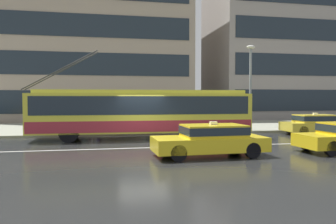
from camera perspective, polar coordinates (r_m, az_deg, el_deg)
ground_plane at (r=16.68m, az=-4.18°, el=-5.60°), size 160.00×160.00×0.00m
sidewalk_slab at (r=25.58m, az=-6.54°, el=-2.67°), size 80.00×10.00×0.14m
lane_centre_line at (r=15.50m, az=-3.65°, el=-6.20°), size 72.00×0.14×0.01m
trolleybus at (r=18.94m, az=-4.46°, el=0.03°), size 12.64×2.71×4.96m
taxi_ahead_of_bus at (r=23.23m, az=24.35°, el=-1.81°), size 4.53×2.01×1.39m
taxi_oncoming_near at (r=13.25m, az=7.40°, el=-4.62°), size 4.53×1.98×1.39m
bus_shelter at (r=22.38m, az=-8.21°, el=1.37°), size 4.05×1.51×2.43m
pedestrian_at_shelter at (r=23.62m, az=2.93°, el=1.05°), size 1.50×1.50×2.02m
pedestrian_approaching_curb at (r=22.56m, az=-11.78°, el=-0.73°), size 0.48×0.48×1.65m
pedestrian_walking_past at (r=21.63m, az=-12.07°, el=0.66°), size 1.55×1.55×1.88m
pedestrian_waiting_by_pole at (r=23.30m, az=-13.48°, el=0.81°), size 1.22×1.22×1.97m
street_lamp at (r=22.99m, az=14.09°, el=5.52°), size 0.60×0.32×5.75m
office_tower_corner_left at (r=39.87m, az=-13.74°, el=12.33°), size 21.98×14.55×18.48m
office_tower_corner_right at (r=45.32m, az=21.63°, el=14.23°), size 22.30×10.45×23.48m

